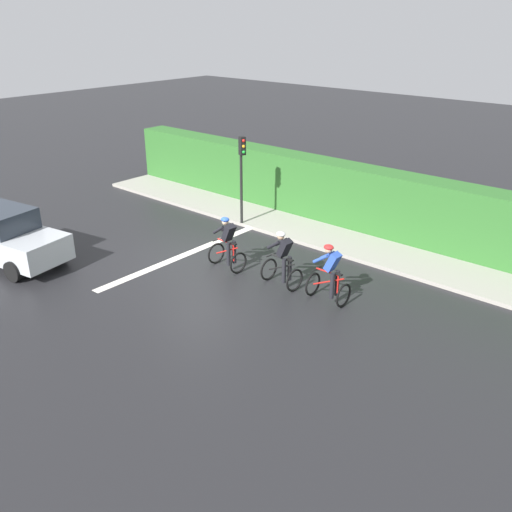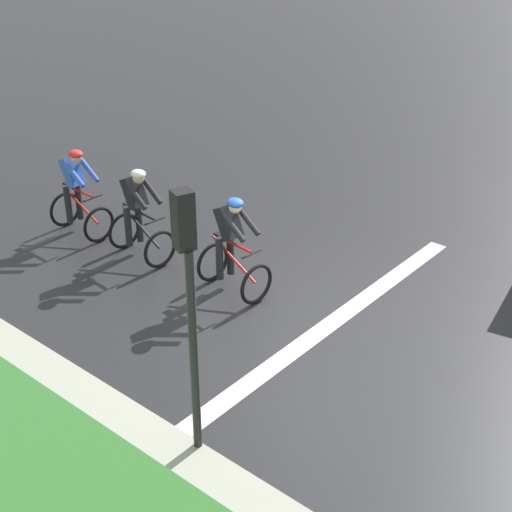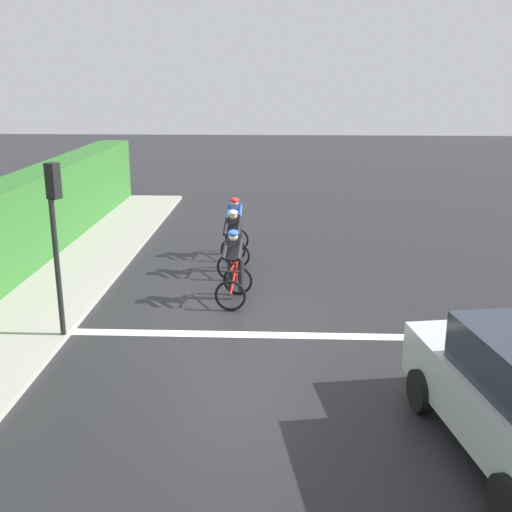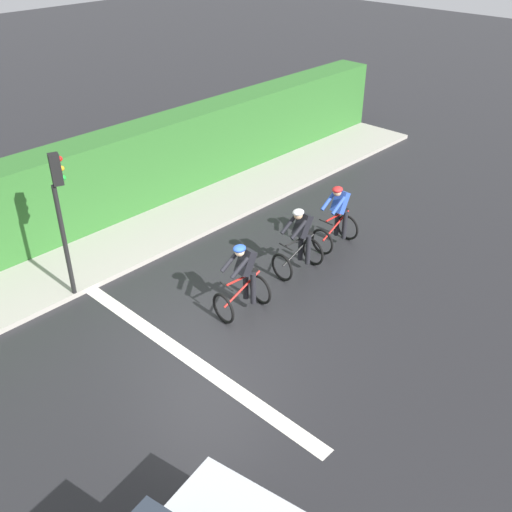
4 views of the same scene
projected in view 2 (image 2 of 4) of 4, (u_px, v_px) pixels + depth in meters
The scene contains 6 objects.
ground_plane at pixel (297, 313), 11.58m from camera, with size 80.00×80.00×0.00m, color black.
road_marking_stop_line at pixel (328, 326), 11.25m from camera, with size 7.00×0.30×0.01m, color silver.
cyclist_lead at pixel (78, 194), 13.67m from camera, with size 0.70×1.09×1.66m.
cyclist_second at pixel (138, 215), 12.84m from camera, with size 0.77×1.13×1.66m.
cyclist_mid at pixel (232, 247), 11.81m from camera, with size 0.77×1.13×1.66m.
traffic_light_near_crossing at pixel (188, 290), 7.86m from camera, with size 0.26×0.30×3.34m.
Camera 2 is at (-7.90, -5.82, 6.26)m, focal length 52.41 mm.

